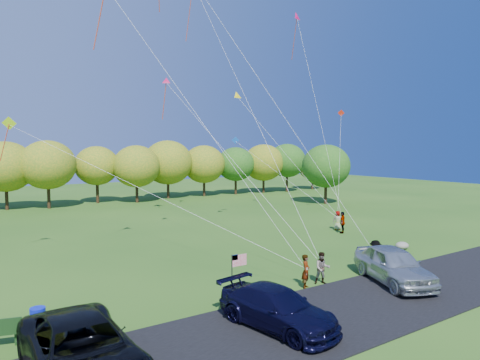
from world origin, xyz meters
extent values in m
plane|color=#255016|center=(0.00, 0.00, 0.00)|extent=(140.00, 140.00, 0.00)
cube|color=black|center=(0.00, -4.00, 0.03)|extent=(44.00, 6.00, 0.06)
cylinder|color=#392814|center=(-9.47, 39.81, 1.50)|extent=(0.36, 0.36, 3.01)
ellipsoid|color=#1E5A18|center=(-9.47, 39.81, 5.04)|extent=(6.25, 6.25, 5.63)
cylinder|color=#392814|center=(-4.63, 37.65, 1.37)|extent=(0.36, 0.36, 2.75)
ellipsoid|color=#376F1B|center=(-4.63, 37.65, 4.46)|extent=(5.27, 5.27, 4.74)
cylinder|color=#392814|center=(0.01, 37.04, 1.29)|extent=(0.36, 0.36, 2.57)
ellipsoid|color=#376F1B|center=(0.01, 37.04, 4.83)|extent=(6.95, 6.95, 6.26)
cylinder|color=#392814|center=(4.32, 38.36, 1.53)|extent=(0.36, 0.36, 3.05)
ellipsoid|color=#376F1B|center=(4.32, 38.36, 5.34)|extent=(7.03, 7.03, 6.33)
cylinder|color=#392814|center=(9.89, 39.83, 1.24)|extent=(0.36, 0.36, 2.48)
ellipsoid|color=#376F1B|center=(9.89, 39.83, 4.08)|extent=(4.93, 4.93, 4.44)
cylinder|color=#392814|center=(14.77, 36.59, 1.27)|extent=(0.36, 0.36, 2.53)
ellipsoid|color=#376F1B|center=(14.77, 36.59, 4.30)|extent=(5.43, 5.43, 4.88)
cylinder|color=#392814|center=(20.18, 36.79, 1.22)|extent=(0.36, 0.36, 2.44)
ellipsoid|color=#376F1B|center=(20.18, 36.79, 4.11)|extent=(5.13, 5.13, 4.62)
cylinder|color=#392814|center=(24.27, 36.38, 1.41)|extent=(0.36, 0.36, 2.81)
ellipsoid|color=#376F1B|center=(24.27, 36.38, 4.68)|extent=(5.74, 5.74, 5.17)
cylinder|color=#392814|center=(30.78, 36.13, 1.40)|extent=(0.36, 0.36, 2.79)
ellipsoid|color=#1E5A18|center=(30.78, 36.13, 4.88)|extent=(6.43, 6.43, 5.79)
cylinder|color=#392814|center=(34.46, 39.29, 1.59)|extent=(0.36, 0.36, 3.18)
ellipsoid|color=#1E5A18|center=(34.46, 39.29, 5.18)|extent=(6.16, 6.16, 5.55)
cylinder|color=#392814|center=(24.00, 22.00, 1.40)|extent=(0.36, 0.36, 2.80)
ellipsoid|color=#1E5A18|center=(24.00, 22.00, 4.75)|extent=(6.00, 6.00, 5.40)
imported|color=black|center=(-11.53, -3.47, 0.95)|extent=(3.00, 6.43, 1.78)
imported|color=black|center=(-4.25, -3.83, 0.83)|extent=(3.04, 5.58, 1.53)
imported|color=#AAB1B5|center=(4.24, -2.81, 1.00)|extent=(4.15, 5.93, 1.87)
imported|color=#4C4C59|center=(-0.02, -0.80, 0.86)|extent=(0.74, 0.71, 1.71)
imported|color=#4C4C59|center=(1.12, -0.80, 0.84)|extent=(1.02, 0.96, 1.67)
imported|color=#4C4C59|center=(5.32, -0.78, 0.89)|extent=(1.29, 0.95, 1.79)
imported|color=#4C4C59|center=(11.90, 7.86, 0.89)|extent=(1.11, 0.97, 1.79)
imported|color=#4C4C59|center=(12.57, 9.05, 0.83)|extent=(0.89, 0.97, 1.66)
cube|color=#153412|center=(-12.89, 0.45, 0.23)|extent=(0.21, 0.50, 0.46)
cylinder|color=#0C1BB9|center=(-12.08, 1.24, 0.43)|extent=(0.58, 0.58, 0.87)
cylinder|color=black|center=(-4.24, -0.49, 1.11)|extent=(0.05, 0.05, 2.23)
cube|color=red|center=(-3.83, -0.49, 1.92)|extent=(0.80, 0.53, 0.02)
cube|color=navy|center=(-4.08, -0.48, 2.08)|extent=(0.32, 0.02, 0.25)
ellipsoid|color=#9F9D8B|center=(7.50, 1.61, 0.32)|extent=(1.26, 0.99, 0.63)
ellipsoid|color=slate|center=(11.17, 1.65, 0.26)|extent=(0.99, 0.83, 0.52)
cone|color=yellow|center=(5.88, 14.54, 11.52)|extent=(0.87, 0.45, 0.79)
cone|color=#C30D4C|center=(12.45, 14.45, 19.20)|extent=(1.02, 0.55, 0.94)
cube|color=red|center=(18.37, 14.33, 10.58)|extent=(0.52, 0.49, 0.67)
cube|color=#C7FF15|center=(-11.79, 12.24, 8.51)|extent=(0.77, 0.36, 0.79)
cube|color=blue|center=(8.23, 18.48, 7.78)|extent=(0.61, 0.45, 0.71)
cone|color=#BD0D48|center=(-1.30, 13.17, 11.97)|extent=(0.79, 0.65, 0.63)
camera|label=1|loc=(-14.43, -16.56, 7.08)|focal=32.00mm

